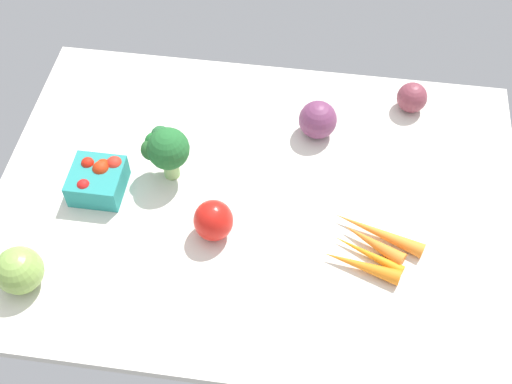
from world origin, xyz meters
TOP-DOWN VIEW (x-y plane):
  - tablecloth at (0.00, 0.00)cm, footprint 104.00×76.00cm
  - bell_pepper_red at (6.73, 9.23)cm, footprint 9.18×9.18cm
  - broccoli_head at (18.38, -3.84)cm, footprint 9.74×8.74cm
  - red_onion_near_basket at (-10.44, -18.95)cm, footprint 8.07×8.07cm
  - heirloom_tomato_green at (38.76, 24.46)cm, footprint 8.61×8.61cm
  - red_onion_center at (-30.15, -28.99)cm, footprint 6.57×6.57cm
  - berry_basket at (31.10, 1.90)cm, footprint 10.13×10.13cm
  - carrot_bunch at (-22.82, 9.24)cm, footprint 19.01×15.17cm

SIDE VIEW (x-z plane):
  - tablecloth at x=0.00cm, z-range 0.00..2.00cm
  - carrot_bunch at x=-22.82cm, z-range 1.92..4.85cm
  - berry_basket at x=31.10cm, z-range 1.81..8.52cm
  - red_onion_center at x=-30.15cm, z-range 2.00..8.57cm
  - red_onion_near_basket at x=-10.44cm, z-range 2.00..10.07cm
  - bell_pepper_red at x=6.73cm, z-range 2.00..10.36cm
  - heirloom_tomato_green at x=38.76cm, z-range 2.00..10.61cm
  - broccoli_head at x=18.38cm, z-range 3.56..15.82cm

